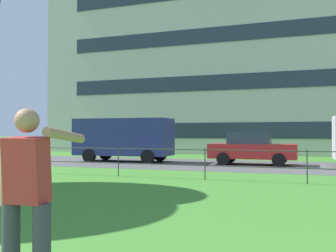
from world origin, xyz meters
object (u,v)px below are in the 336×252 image
apartment_building_background (275,50)px  panel_van_far_right (124,137)px  car_red_center (252,148)px  person_thrower (27,196)px

apartment_building_background → panel_van_far_right: bearing=-111.8°
car_red_center → apartment_building_background: (-0.17, 15.85, 7.79)m
panel_van_far_right → apartment_building_background: apartment_building_background is taller
person_thrower → apartment_building_background: bearing=90.7°
person_thrower → panel_van_far_right: (-6.79, 15.76, 0.35)m
person_thrower → car_red_center: size_ratio=0.43×
person_thrower → panel_van_far_right: size_ratio=0.34×
person_thrower → apartment_building_background: (-0.38, 31.81, 7.65)m
panel_van_far_right → car_red_center: panel_van_far_right is taller
panel_van_far_right → apartment_building_background: 18.76m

